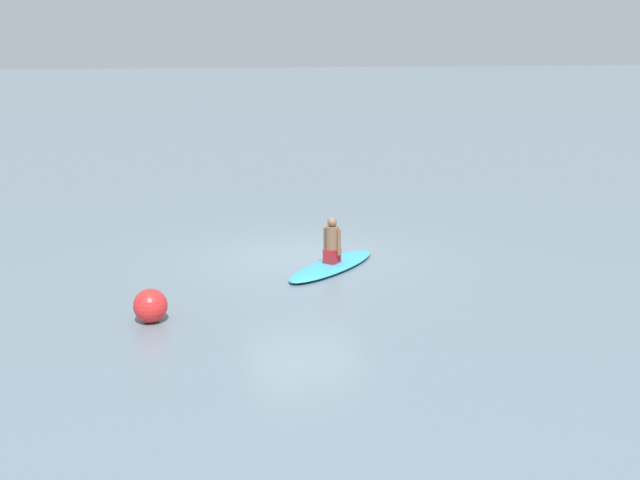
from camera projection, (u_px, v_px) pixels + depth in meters
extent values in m
plane|color=slate|center=(303.00, 258.00, 16.03)|extent=(400.00, 400.00, 0.00)
ellipsoid|color=#339EC6|center=(332.00, 265.00, 15.22)|extent=(2.36, 2.75, 0.13)
cube|color=#A51E23|center=(332.00, 256.00, 15.17)|extent=(0.39, 0.40, 0.29)
cylinder|color=brown|center=(332.00, 238.00, 15.08)|extent=(0.38, 0.38, 0.49)
sphere|color=brown|center=(332.00, 222.00, 15.00)|extent=(0.20, 0.20, 0.20)
cylinder|color=brown|center=(339.00, 242.00, 15.01)|extent=(0.11, 0.11, 0.54)
cylinder|color=brown|center=(325.00, 240.00, 15.19)|extent=(0.11, 0.11, 0.54)
sphere|color=red|center=(150.00, 306.00, 12.15)|extent=(0.56, 0.56, 0.56)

